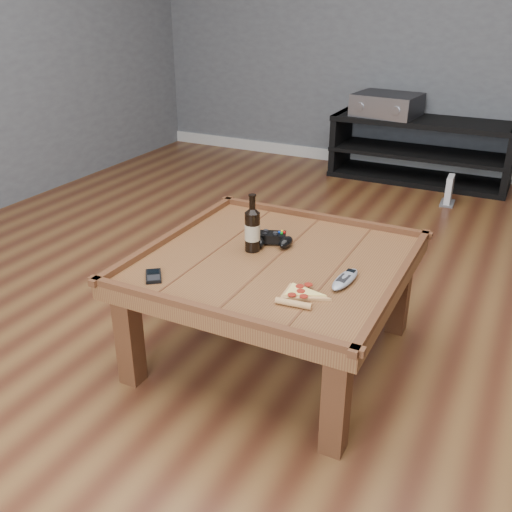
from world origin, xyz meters
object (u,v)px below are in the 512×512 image
at_px(remote_control, 345,279).
at_px(game_console, 449,192).
at_px(smartphone, 154,276).
at_px(game_controller, 272,240).
at_px(pizza_slice, 300,295).
at_px(beer_bottle, 252,228).
at_px(media_console, 420,151).
at_px(coffee_table, 275,272).
at_px(av_receiver, 387,105).

distance_m(remote_control, game_console, 2.37).
bearing_deg(game_console, smartphone, -106.92).
height_order(game_controller, pizza_slice, game_controller).
distance_m(beer_bottle, remote_control, 0.45).
bearing_deg(media_console, coffee_table, -90.00).
relative_size(smartphone, av_receiver, 0.22).
bearing_deg(pizza_slice, smartphone, -174.05).
bearing_deg(beer_bottle, coffee_table, -14.30).
height_order(media_console, av_receiver, av_receiver).
relative_size(coffee_table, av_receiver, 1.95).
distance_m(media_console, game_console, 0.60).
distance_m(beer_bottle, game_console, 2.33).
bearing_deg(remote_control, av_receiver, 106.77).
bearing_deg(game_console, pizza_slice, -95.55).
height_order(beer_bottle, smartphone, beer_bottle).
bearing_deg(remote_control, media_console, 100.77).
xyz_separation_m(game_controller, game_console, (0.39, 2.16, -0.38)).
bearing_deg(av_receiver, game_console, -30.55).
xyz_separation_m(coffee_table, av_receiver, (-0.30, 2.74, 0.19)).
bearing_deg(pizza_slice, coffee_table, 124.99).
bearing_deg(game_console, media_console, 121.52).
height_order(coffee_table, smartphone, coffee_table).
height_order(coffee_table, pizza_slice, coffee_table).
relative_size(coffee_table, smartphone, 8.83).
xyz_separation_m(coffee_table, smartphone, (-0.33, -0.35, 0.07)).
bearing_deg(smartphone, media_console, 46.45).
xyz_separation_m(media_console, smartphone, (-0.33, -3.10, 0.21)).
relative_size(beer_bottle, pizza_slice, 1.01).
xyz_separation_m(remote_control, av_receiver, (-0.62, 2.81, 0.12)).
height_order(coffee_table, beer_bottle, beer_bottle).
bearing_deg(game_console, beer_bottle, -104.01).
bearing_deg(game_console, coffee_table, -101.03).
relative_size(beer_bottle, remote_control, 1.22).
xyz_separation_m(coffee_table, remote_control, (0.31, -0.07, 0.07)).
height_order(pizza_slice, game_console, pizza_slice).
relative_size(game_controller, smartphone, 1.56).
relative_size(game_controller, game_console, 0.86).
bearing_deg(game_console, remote_control, -93.17).
distance_m(pizza_slice, game_console, 2.54).
bearing_deg(game_controller, pizza_slice, -73.83).
bearing_deg(av_receiver, beer_bottle, -79.71).
height_order(media_console, game_controller, game_controller).
bearing_deg(remote_control, coffee_table, 171.78).
bearing_deg(av_receiver, pizza_slice, -73.95).
relative_size(beer_bottle, smartphone, 2.06).
xyz_separation_m(media_console, game_console, (0.33, -0.48, -0.15)).
distance_m(pizza_slice, av_receiver, 3.03).
xyz_separation_m(pizza_slice, remote_control, (0.11, 0.17, 0.01)).
bearing_deg(coffee_table, pizza_slice, -49.37).
bearing_deg(pizza_slice, game_console, 81.63).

